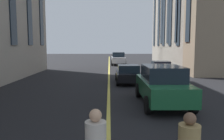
{
  "coord_description": "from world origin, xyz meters",
  "views": [
    {
      "loc": [
        0.15,
        -0.04,
        2.83
      ],
      "look_at": [
        10.05,
        -0.16,
        1.76
      ],
      "focal_mm": 36.09,
      "sensor_mm": 36.0,
      "label": 1
    }
  ],
  "objects_px": {
    "car_green_trailing": "(162,84)",
    "car_black_far": "(128,74)",
    "car_red_near": "(160,68)",
    "car_white_oncoming": "(118,58)"
  },
  "relations": [
    {
      "from": "car_white_oncoming",
      "to": "car_green_trailing",
      "type": "bearing_deg",
      "value": -176.89
    },
    {
      "from": "car_red_near",
      "to": "car_green_trailing",
      "type": "bearing_deg",
      "value": 167.76
    },
    {
      "from": "car_green_trailing",
      "to": "car_black_far",
      "type": "xyz_separation_m",
      "value": [
        6.23,
        1.12,
        -0.27
      ]
    },
    {
      "from": "car_red_near",
      "to": "car_white_oncoming",
      "type": "bearing_deg",
      "value": 16.29
    },
    {
      "from": "car_white_oncoming",
      "to": "car_black_far",
      "type": "xyz_separation_m",
      "value": [
        -16.52,
        -0.11,
        -0.27
      ]
    },
    {
      "from": "car_red_near",
      "to": "car_green_trailing",
      "type": "relative_size",
      "value": 0.83
    },
    {
      "from": "car_green_trailing",
      "to": "car_white_oncoming",
      "type": "relative_size",
      "value": 1.0
    },
    {
      "from": "car_green_trailing",
      "to": "car_red_near",
      "type": "bearing_deg",
      "value": -12.24
    },
    {
      "from": "car_black_far",
      "to": "car_red_near",
      "type": "bearing_deg",
      "value": -37.93
    },
    {
      "from": "car_green_trailing",
      "to": "car_white_oncoming",
      "type": "bearing_deg",
      "value": 3.11
    }
  ]
}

